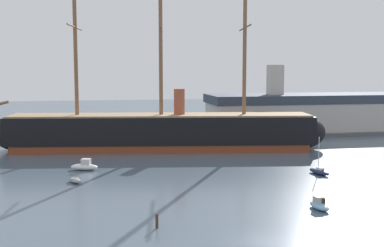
% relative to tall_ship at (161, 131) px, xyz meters
% --- Properties ---
extents(ground_plane, '(400.00, 400.00, 0.00)m').
position_rel_tall_ship_xyz_m(ground_plane, '(2.43, -50.92, -3.59)').
color(ground_plane, '#4C5B6B').
extents(tall_ship, '(68.35, 18.16, 32.98)m').
position_rel_tall_ship_xyz_m(tall_ship, '(0.00, 0.00, 0.00)').
color(tall_ship, brown).
rests_on(tall_ship, ground).
extents(motorboat_foreground_right, '(1.73, 3.45, 1.39)m').
position_rel_tall_ship_xyz_m(motorboat_foreground_right, '(11.98, -42.69, -3.10)').
color(motorboat_foreground_right, '#7FB2D6').
rests_on(motorboat_foreground_right, ground).
extents(dinghy_mid_left, '(2.25, 3.03, 0.66)m').
position_rel_tall_ship_xyz_m(dinghy_mid_left, '(-14.99, -24.54, -3.26)').
color(dinghy_mid_left, gray).
rests_on(dinghy_mid_left, ground).
extents(sailboat_mid_right, '(2.18, 4.41, 5.51)m').
position_rel_tall_ship_xyz_m(sailboat_mid_right, '(19.87, -25.95, -3.13)').
color(sailboat_mid_right, '#1E284C').
rests_on(sailboat_mid_right, ground).
extents(motorboat_alongside_bow, '(4.54, 2.97, 1.77)m').
position_rel_tall_ship_xyz_m(motorboat_alongside_bow, '(-13.92, -16.28, -2.97)').
color(motorboat_alongside_bow, silver).
rests_on(motorboat_alongside_bow, ground).
extents(motorboat_far_left, '(3.56, 3.51, 1.48)m').
position_rel_tall_ship_xyz_m(motorboat_far_left, '(-27.06, 5.61, -3.07)').
color(motorboat_far_left, gray).
rests_on(motorboat_far_left, ground).
extents(mooring_piling_nearest, '(0.29, 0.29, 1.41)m').
position_rel_tall_ship_xyz_m(mooring_piling_nearest, '(-6.38, -45.68, -2.89)').
color(mooring_piling_nearest, '#423323').
rests_on(mooring_piling_nearest, ground).
extents(mooring_piling_left_pair, '(0.40, 0.40, 1.27)m').
position_rel_tall_ship_xyz_m(mooring_piling_left_pair, '(12.32, -43.01, -2.96)').
color(mooring_piling_left_pair, '#382B1E').
rests_on(mooring_piling_left_pair, ground).
extents(dockside_warehouse_right, '(55.27, 17.18, 16.19)m').
position_rel_tall_ship_xyz_m(dockside_warehouse_right, '(39.21, 18.52, 1.04)').
color(dockside_warehouse_right, '#565659').
rests_on(dockside_warehouse_right, ground).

